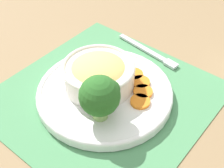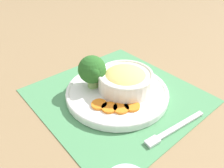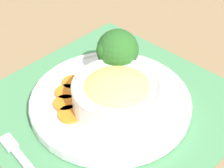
{
  "view_description": "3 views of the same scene",
  "coord_description": "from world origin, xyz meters",
  "views": [
    {
      "loc": [
        0.37,
        0.3,
        0.48
      ],
      "look_at": [
        -0.0,
        0.02,
        0.05
      ],
      "focal_mm": 50.0,
      "sensor_mm": 36.0,
      "label": 1
    },
    {
      "loc": [
        -0.35,
        0.34,
        0.39
      ],
      "look_at": [
        0.01,
        0.01,
        0.04
      ],
      "focal_mm": 35.0,
      "sensor_mm": 36.0,
      "label": 2
    },
    {
      "loc": [
        -0.37,
        -0.33,
        0.46
      ],
      "look_at": [
        0.01,
        0.0,
        0.05
      ],
      "focal_mm": 60.0,
      "sensor_mm": 36.0,
      "label": 3
    }
  ],
  "objects": [
    {
      "name": "carrot_slice_near",
      "position": [
        -0.02,
        0.08,
        0.02
      ],
      "size": [
        0.04,
        0.04,
        0.01
      ],
      "color": "orange",
      "rests_on": "plate"
    },
    {
      "name": "plate",
      "position": [
        0.0,
        0.0,
        0.02
      ],
      "size": [
        0.29,
        0.29,
        0.02
      ],
      "color": "white",
      "rests_on": "placemat"
    },
    {
      "name": "carrot_slice_middle",
      "position": [
        -0.04,
        0.07,
        0.02
      ],
      "size": [
        0.04,
        0.04,
        0.01
      ],
      "color": "orange",
      "rests_on": "plate"
    },
    {
      "name": "carrot_slice_far",
      "position": [
        -0.06,
        0.05,
        0.02
      ],
      "size": [
        0.04,
        0.04,
        0.01
      ],
      "color": "orange",
      "rests_on": "plate"
    },
    {
      "name": "fork",
      "position": [
        -0.19,
        0.01,
        0.01
      ],
      "size": [
        0.04,
        0.18,
        0.01
      ],
      "rotation": [
        0.0,
        0.0,
        -0.15
      ],
      "color": "silver",
      "rests_on": "placemat"
    },
    {
      "name": "ground_plane",
      "position": [
        0.0,
        0.0,
        0.0
      ],
      "size": [
        4.0,
        4.0,
        0.0
      ],
      "primitive_type": "plane",
      "color": "#8C704C"
    },
    {
      "name": "bowl",
      "position": [
        -0.01,
        -0.02,
        0.05
      ],
      "size": [
        0.15,
        0.15,
        0.06
      ],
      "color": "silver",
      "rests_on": "plate"
    },
    {
      "name": "broccoli_floret",
      "position": [
        0.06,
        0.04,
        0.07
      ],
      "size": [
        0.08,
        0.08,
        0.09
      ],
      "color": "#84AD5B",
      "rests_on": "plate"
    },
    {
      "name": "carrot_slice_extra",
      "position": [
        -0.08,
        0.02,
        0.02
      ],
      "size": [
        0.04,
        0.04,
        0.01
      ],
      "color": "orange",
      "rests_on": "plate"
    },
    {
      "name": "placemat",
      "position": [
        0.0,
        0.0,
        0.0
      ],
      "size": [
        0.44,
        0.43,
        0.0
      ],
      "color": "#4C8C59",
      "rests_on": "ground_plane"
    }
  ]
}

